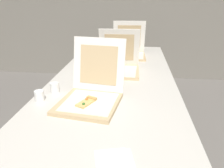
{
  "coord_description": "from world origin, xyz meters",
  "views": [
    {
      "loc": [
        0.16,
        -0.78,
        1.34
      ],
      "look_at": [
        0.02,
        0.49,
        0.81
      ],
      "focal_mm": 34.38,
      "sensor_mm": 36.0,
      "label": 1
    }
  ],
  "objects": [
    {
      "name": "cup_white_far",
      "position": [
        -0.24,
        0.99,
        0.78
      ],
      "size": [
        0.06,
        0.06,
        0.07
      ],
      "primitive_type": "cylinder",
      "color": "white",
      "rests_on": "table"
    },
    {
      "name": "pizza_box_front",
      "position": [
        -0.09,
        0.34,
        0.8
      ],
      "size": [
        0.39,
        0.45,
        0.35
      ],
      "rotation": [
        0.0,
        0.0,
        -0.14
      ],
      "color": "tan",
      "rests_on": "table"
    },
    {
      "name": "napkin_pile",
      "position": [
        0.1,
        -0.14,
        0.75
      ],
      "size": [
        0.18,
        0.17,
        0.01
      ],
      "color": "white",
      "rests_on": "table"
    },
    {
      "name": "table",
      "position": [
        0.0,
        0.68,
        0.71
      ],
      "size": [
        0.93,
        2.46,
        0.75
      ],
      "color": "beige",
      "rests_on": "ground"
    },
    {
      "name": "cup_white_near_left",
      "position": [
        -0.4,
        0.32,
        0.78
      ],
      "size": [
        0.06,
        0.06,
        0.07
      ],
      "primitive_type": "cylinder",
      "color": "white",
      "rests_on": "table"
    },
    {
      "name": "cup_white_mid",
      "position": [
        -0.29,
        0.79,
        0.78
      ],
      "size": [
        0.06,
        0.06,
        0.07
      ],
      "primitive_type": "cylinder",
      "color": "white",
      "rests_on": "table"
    },
    {
      "name": "pizza_box_middle",
      "position": [
        0.03,
        0.91,
        0.8
      ],
      "size": [
        0.34,
        0.34,
        0.34
      ],
      "rotation": [
        0.0,
        0.0,
        0.02
      ],
      "color": "tan",
      "rests_on": "table"
    },
    {
      "name": "cup_white_near_center",
      "position": [
        -0.35,
        0.45,
        0.78
      ],
      "size": [
        0.06,
        0.06,
        0.07
      ],
      "primitive_type": "cylinder",
      "color": "white",
      "rests_on": "table"
    },
    {
      "name": "pizza_box_back",
      "position": [
        0.09,
        1.43,
        0.8
      ],
      "size": [
        0.35,
        0.35,
        0.35
      ],
      "rotation": [
        0.0,
        0.0,
        0.04
      ],
      "color": "tan",
      "rests_on": "table"
    }
  ]
}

